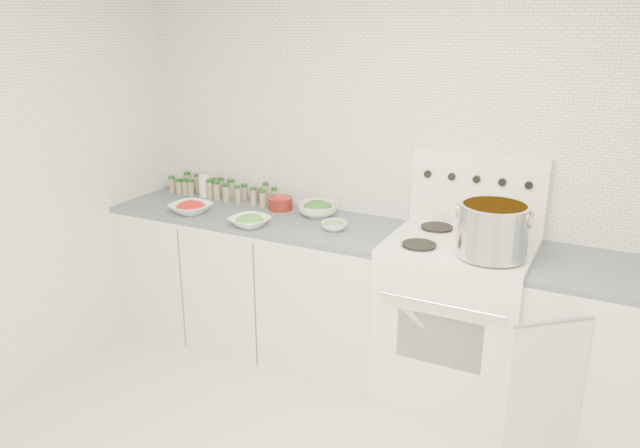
{
  "coord_description": "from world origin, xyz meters",
  "views": [
    {
      "loc": [
        1.21,
        -1.96,
        2.08
      ],
      "look_at": [
        -0.35,
        1.14,
        0.92
      ],
      "focal_mm": 35.0,
      "sensor_mm": 36.0,
      "label": 1
    }
  ],
  "objects_px": {
    "stove": "(456,315)",
    "bowl_tomato": "(191,208)",
    "stock_pot": "(493,228)",
    "bowl_snowpea": "(250,221)"
  },
  "relations": [
    {
      "from": "stove",
      "to": "bowl_tomato",
      "type": "xyz_separation_m",
      "value": [
        -1.68,
        -0.16,
        0.44
      ]
    },
    {
      "from": "stock_pot",
      "to": "bowl_snowpea",
      "type": "height_order",
      "value": "stock_pot"
    },
    {
      "from": "bowl_snowpea",
      "to": "stock_pot",
      "type": "bearing_deg",
      "value": 1.97
    },
    {
      "from": "stove",
      "to": "stock_pot",
      "type": "xyz_separation_m",
      "value": [
        0.19,
        -0.16,
        0.59
      ]
    },
    {
      "from": "bowl_tomato",
      "to": "bowl_snowpea",
      "type": "relative_size",
      "value": 1.04
    },
    {
      "from": "bowl_tomato",
      "to": "stock_pot",
      "type": "bearing_deg",
      "value": -0.14
    },
    {
      "from": "bowl_tomato",
      "to": "bowl_snowpea",
      "type": "xyz_separation_m",
      "value": [
        0.48,
        -0.05,
        -0.0
      ]
    },
    {
      "from": "bowl_snowpea",
      "to": "bowl_tomato",
      "type": "bearing_deg",
      "value": 173.66
    },
    {
      "from": "bowl_tomato",
      "to": "stove",
      "type": "bearing_deg",
      "value": 5.42
    },
    {
      "from": "stock_pot",
      "to": "bowl_snowpea",
      "type": "relative_size",
      "value": 1.36
    }
  ]
}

